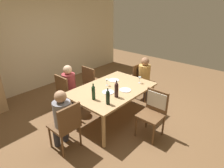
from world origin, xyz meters
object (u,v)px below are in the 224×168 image
(chair_far_left, at_px, (67,91))
(chair_far_right, at_px, (92,81))
(person_man_bearded, at_px, (70,85))
(person_woman_host, at_px, (62,116))
(chair_left_end, at_px, (67,124))
(chair_near, at_px, (155,107))
(dinner_plate_host, at_px, (114,80))
(handbag, at_px, (104,90))
(dinner_plate_guest_right, at_px, (108,92))
(wine_bottle_short_olive, at_px, (108,97))
(wine_bottle_tall_green, at_px, (93,92))
(wine_glass_near_left, at_px, (140,79))
(dinner_plate_guest_left, at_px, (125,90))
(wine_bottle_dark_red, at_px, (116,90))
(person_man_guest, at_px, (145,75))
(wine_glass_centre, at_px, (107,81))
(dining_table, at_px, (112,91))
(chair_right_end, at_px, (141,79))

(chair_far_left, xyz_separation_m, chair_far_right, (0.80, 0.00, 0.00))
(chair_far_right, xyz_separation_m, person_man_bearded, (-0.69, 0.00, 0.12))
(person_woman_host, bearing_deg, chair_left_end, -90.00)
(chair_left_end, xyz_separation_m, person_man_bearded, (0.90, 1.06, 0.12))
(chair_near, height_order, dinner_plate_host, chair_near)
(chair_near, relative_size, chair_far_right, 1.00)
(dinner_plate_host, distance_m, handbag, 1.04)
(chair_near, bearing_deg, dinner_plate_guest_right, 19.65)
(person_man_bearded, height_order, wine_bottle_short_olive, person_man_bearded)
(person_woman_host, xyz_separation_m, handbag, (2.02, 0.95, -0.55))
(wine_bottle_tall_green, bearing_deg, wine_glass_near_left, -10.27)
(chair_far_right, xyz_separation_m, dinner_plate_guest_left, (-0.21, -1.25, 0.20))
(person_man_bearded, distance_m, dinner_plate_guest_right, 1.06)
(dinner_plate_guest_right, bearing_deg, wine_bottle_dark_red, -98.23)
(person_man_guest, height_order, dinner_plate_host, person_man_guest)
(person_man_bearded, distance_m, wine_glass_near_left, 1.62)
(wine_glass_centre, xyz_separation_m, handbag, (0.71, 0.79, -0.73))
(wine_bottle_short_olive, height_order, dinner_plate_host, wine_bottle_short_olive)
(chair_far_right, distance_m, dinner_plate_host, 0.76)
(wine_bottle_dark_red, distance_m, dinner_plate_guest_left, 0.38)
(wine_bottle_tall_green, bearing_deg, dinner_plate_guest_right, -1.31)
(chair_far_right, xyz_separation_m, dinner_plate_host, (0.03, -0.73, 0.20))
(wine_bottle_short_olive, bearing_deg, wine_bottle_tall_green, 98.58)
(dining_table, xyz_separation_m, wine_glass_near_left, (0.62, -0.28, 0.18))
(wine_bottle_short_olive, bearing_deg, dinner_plate_guest_left, 9.30)
(wine_bottle_short_olive, relative_size, handbag, 1.11)
(person_man_guest, xyz_separation_m, wine_bottle_tall_green, (-1.87, -0.03, 0.22))
(wine_glass_centre, bearing_deg, wine_bottle_short_olive, -135.97)
(chair_left_end, distance_m, wine_glass_centre, 1.37)
(chair_left_end, height_order, wine_bottle_dark_red, wine_bottle_dark_red)
(dining_table, bearing_deg, handbag, 52.43)
(chair_near, distance_m, wine_glass_near_left, 0.89)
(chair_near, distance_m, chair_far_right, 1.96)
(chair_near, bearing_deg, chair_far_left, 17.41)
(chair_far_left, distance_m, handbag, 1.31)
(person_man_guest, height_order, wine_glass_near_left, person_man_guest)
(dining_table, bearing_deg, chair_far_right, 72.16)
(chair_far_left, relative_size, chair_right_end, 1.00)
(dining_table, xyz_separation_m, dinner_plate_guest_left, (0.11, -0.28, 0.08))
(wine_bottle_short_olive, relative_size, dinner_plate_guest_right, 1.28)
(dinner_plate_host, bearing_deg, dinner_plate_guest_left, -114.39)
(person_man_bearded, xyz_separation_m, dinner_plate_host, (0.72, -0.73, 0.08))
(dining_table, bearing_deg, person_woman_host, 178.84)
(dinner_plate_guest_left, bearing_deg, chair_far_left, 115.42)
(dinner_plate_guest_right, bearing_deg, chair_far_right, 63.81)
(person_man_guest, bearing_deg, handbag, -62.55)
(dinner_plate_host, bearing_deg, chair_far_left, 138.87)
(chair_far_left, bearing_deg, chair_right_end, 63.20)
(chair_far_right, xyz_separation_m, person_woman_host, (-1.59, -0.95, 0.12))
(wine_bottle_short_olive, bearing_deg, dining_table, 34.92)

